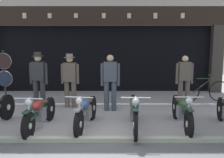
# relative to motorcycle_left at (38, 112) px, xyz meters

# --- Properties ---
(shop_facade) EXTENTS (9.58, 4.42, 6.80)m
(shop_facade) POSITION_rel_motorcycle_left_xyz_m (1.37, 6.14, 1.38)
(shop_facade) COLOR black
(shop_facade) RESTS_ON ground
(motorcycle_left) EXTENTS (0.62, 1.96, 0.90)m
(motorcycle_left) POSITION_rel_motorcycle_left_xyz_m (0.00, 0.00, 0.00)
(motorcycle_left) COLOR black
(motorcycle_left) RESTS_ON ground
(motorcycle_center_left) EXTENTS (0.62, 1.96, 0.91)m
(motorcycle_center_left) POSITION_rel_motorcycle_left_xyz_m (1.08, 0.08, 0.01)
(motorcycle_center_left) COLOR black
(motorcycle_center_left) RESTS_ON ground
(motorcycle_center) EXTENTS (0.62, 2.10, 0.94)m
(motorcycle_center) POSITION_rel_motorcycle_left_xyz_m (2.22, -0.02, 0.02)
(motorcycle_center) COLOR black
(motorcycle_center) RESTS_ON ground
(motorcycle_center_right) EXTENTS (0.62, 2.05, 0.91)m
(motorcycle_center_right) POSITION_rel_motorcycle_left_xyz_m (3.38, 0.12, 0.01)
(motorcycle_center_right) COLOR black
(motorcycle_center_right) RESTS_ON ground
(salesman_left) EXTENTS (0.56, 0.36, 1.72)m
(salesman_left) POSITION_rel_motorcycle_left_xyz_m (-0.51, 1.85, 0.55)
(salesman_left) COLOR #2D2D33
(salesman_left) RESTS_ON ground
(shopkeeper_center) EXTENTS (0.56, 0.33, 1.66)m
(shopkeeper_center) POSITION_rel_motorcycle_left_xyz_m (0.41, 1.99, 0.50)
(shopkeeper_center) COLOR brown
(shopkeeper_center) RESTS_ON ground
(salesman_right) EXTENTS (0.56, 0.25, 1.66)m
(salesman_right) POSITION_rel_motorcycle_left_xyz_m (1.65, 1.62, 0.50)
(salesman_right) COLOR #3D424C
(salesman_right) RESTS_ON ground
(assistant_far_right) EXTENTS (0.56, 0.26, 1.59)m
(assistant_far_right) POSITION_rel_motorcycle_left_xyz_m (3.99, 2.23, 0.46)
(assistant_far_right) COLOR brown
(assistant_far_right) RESTS_ON ground
(tyre_sign_pole) EXTENTS (0.56, 0.07, 1.71)m
(tyre_sign_pole) POSITION_rel_motorcycle_left_xyz_m (-2.07, 3.14, 0.59)
(tyre_sign_pole) COLOR #232328
(tyre_sign_pole) RESTS_ON ground
(advert_board_near) EXTENTS (0.65, 0.03, 1.06)m
(advert_board_near) POSITION_rel_motorcycle_left_xyz_m (3.41, 4.56, 1.18)
(advert_board_near) COLOR silver
(leaning_bicycle) EXTENTS (1.74, 0.50, 0.94)m
(leaning_bicycle) POSITION_rel_motorcycle_left_xyz_m (4.85, 2.80, -0.04)
(leaning_bicycle) COLOR black
(leaning_bicycle) RESTS_ON ground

